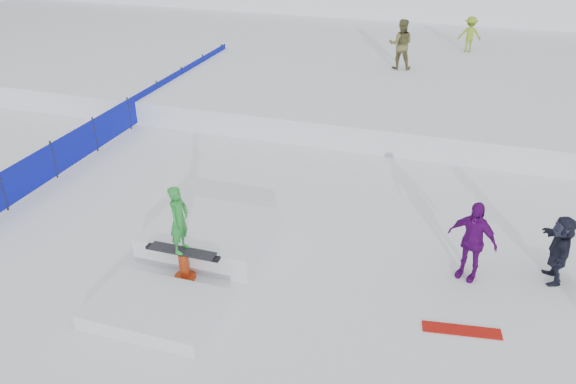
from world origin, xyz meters
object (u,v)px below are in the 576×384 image
(walker_olive, at_px, (401,44))
(spectator_purple, at_px, (472,240))
(walker_ygreen, at_px, (470,34))
(jib_rail_feature, at_px, (197,251))
(spectator_dark, at_px, (559,249))
(safety_fence, at_px, (129,113))

(walker_olive, bearing_deg, spectator_purple, 96.47)
(walker_olive, relative_size, walker_ygreen, 1.28)
(jib_rail_feature, bearing_deg, spectator_purple, 12.94)
(walker_olive, height_order, spectator_dark, walker_olive)
(walker_olive, distance_m, spectator_dark, 12.77)
(safety_fence, relative_size, spectator_dark, 10.81)
(safety_fence, bearing_deg, spectator_dark, -19.96)
(spectator_purple, bearing_deg, spectator_dark, 35.65)
(spectator_dark, relative_size, jib_rail_feature, 0.34)
(walker_olive, height_order, spectator_purple, walker_olive)
(walker_ygreen, xyz_separation_m, spectator_purple, (0.64, -15.82, -0.68))
(safety_fence, distance_m, jib_rail_feature, 8.36)
(spectator_dark, bearing_deg, walker_ygreen, -177.68)
(walker_ygreen, bearing_deg, jib_rail_feature, 70.72)
(jib_rail_feature, bearing_deg, safety_fence, 131.19)
(safety_fence, bearing_deg, walker_olive, 42.42)
(walker_ygreen, bearing_deg, safety_fence, 42.78)
(walker_olive, relative_size, jib_rail_feature, 0.44)
(spectator_purple, distance_m, jib_rail_feature, 5.67)
(safety_fence, xyz_separation_m, spectator_purple, (11.00, -5.02, 0.32))
(walker_ygreen, height_order, spectator_purple, walker_ygreen)
(spectator_purple, height_order, jib_rail_feature, jib_rail_feature)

